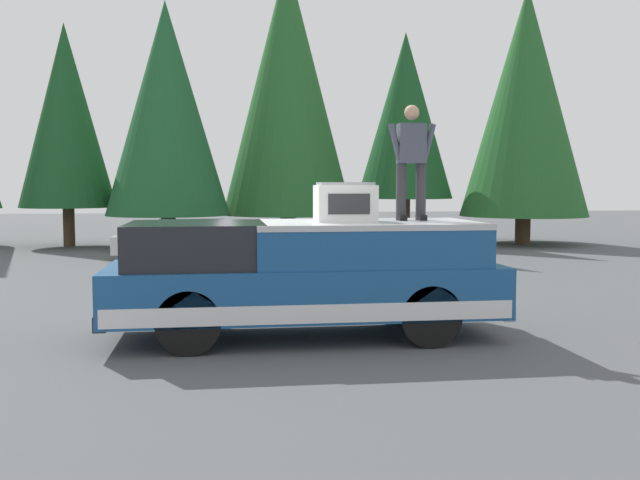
# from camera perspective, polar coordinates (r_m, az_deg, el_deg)

# --- Properties ---
(ground_plane) EXTENTS (90.00, 90.00, 0.00)m
(ground_plane) POSITION_cam_1_polar(r_m,az_deg,el_deg) (10.70, -3.73, -7.31)
(ground_plane) COLOR #4C4F51
(pickup_truck) EXTENTS (2.01, 5.54, 1.65)m
(pickup_truck) POSITION_cam_1_polar(r_m,az_deg,el_deg) (10.19, -1.24, -2.91)
(pickup_truck) COLOR navy
(pickup_truck) RESTS_ON ground
(compressor_unit) EXTENTS (0.65, 0.84, 0.56)m
(compressor_unit) POSITION_cam_1_polar(r_m,az_deg,el_deg) (10.20, 2.02, 3.03)
(compressor_unit) COLOR silver
(compressor_unit) RESTS_ON pickup_truck
(person_on_truck_bed) EXTENTS (0.29, 0.72, 1.69)m
(person_on_truck_bed) POSITION_cam_1_polar(r_m,az_deg,el_deg) (10.65, 7.31, 6.42)
(person_on_truck_bed) COLOR #333338
(person_on_truck_bed) RESTS_ON pickup_truck
(parked_car_white) EXTENTS (1.64, 4.10, 1.16)m
(parked_car_white) POSITION_cam_1_polar(r_m,az_deg,el_deg) (20.45, 5.82, -0.05)
(parked_car_white) COLOR white
(parked_car_white) RESTS_ON ground
(parked_car_silver) EXTENTS (1.64, 4.10, 1.16)m
(parked_car_silver) POSITION_cam_1_polar(r_m,az_deg,el_deg) (20.83, -10.44, -0.01)
(parked_car_silver) COLOR silver
(parked_car_silver) RESTS_ON ground
(conifer_far_left) EXTENTS (4.60, 4.60, 9.28)m
(conifer_far_left) POSITION_cam_1_polar(r_m,az_deg,el_deg) (27.33, 16.08, 10.52)
(conifer_far_left) COLOR #4C3826
(conifer_far_left) RESTS_ON ground
(conifer_left) EXTENTS (3.55, 3.55, 7.77)m
(conifer_left) POSITION_cam_1_polar(r_m,az_deg,el_deg) (27.06, 6.82, 9.78)
(conifer_left) COLOR #4C3826
(conifer_left) RESTS_ON ground
(conifer_center_left) EXTENTS (4.77, 4.77, 10.33)m
(conifer_center_left) POSITION_cam_1_polar(r_m,az_deg,el_deg) (26.62, -2.62, 12.03)
(conifer_center_left) COLOR #4C3826
(conifer_center_left) RESTS_ON ground
(conifer_center_right) EXTENTS (4.21, 4.21, 8.38)m
(conifer_center_right) POSITION_cam_1_polar(r_m,az_deg,el_deg) (25.26, -12.15, 10.19)
(conifer_center_right) COLOR #4C3826
(conifer_center_right) RESTS_ON ground
(conifer_right) EXTENTS (3.28, 3.28, 7.72)m
(conifer_right) POSITION_cam_1_polar(r_m,az_deg,el_deg) (26.56, -19.62, 9.31)
(conifer_right) COLOR #4C3826
(conifer_right) RESTS_ON ground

